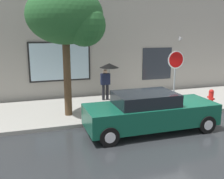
# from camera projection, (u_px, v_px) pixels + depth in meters

# --- Properties ---
(ground_plane) EXTENTS (60.00, 60.00, 0.00)m
(ground_plane) POSITION_uv_depth(u_px,v_px,m) (171.00, 128.00, 9.88)
(ground_plane) COLOR #282B2D
(sidewalk) EXTENTS (20.00, 4.00, 0.15)m
(sidewalk) POSITION_uv_depth(u_px,v_px,m) (139.00, 105.00, 12.65)
(sidewalk) COLOR gray
(sidewalk) RESTS_ON ground
(building_facade) EXTENTS (20.00, 0.67, 7.00)m
(building_facade) POSITION_uv_depth(u_px,v_px,m) (121.00, 32.00, 14.21)
(building_facade) COLOR #9E998E
(building_facade) RESTS_ON ground
(parked_car) EXTENTS (4.71, 1.80, 1.44)m
(parked_car) POSITION_uv_depth(u_px,v_px,m) (150.00, 112.00, 9.41)
(parked_car) COLOR #0F4C38
(parked_car) RESTS_ON ground
(fire_hydrant) EXTENTS (0.30, 0.44, 0.76)m
(fire_hydrant) POSITION_uv_depth(u_px,v_px,m) (211.00, 98.00, 12.17)
(fire_hydrant) COLOR red
(fire_hydrant) RESTS_ON sidewalk
(pedestrian_with_umbrella) EXTENTS (0.96, 0.96, 1.84)m
(pedestrian_with_umbrella) POSITION_uv_depth(u_px,v_px,m) (108.00, 71.00, 12.97)
(pedestrian_with_umbrella) COLOR black
(pedestrian_with_umbrella) RESTS_ON sidewalk
(street_tree) EXTENTS (2.97, 2.52, 5.09)m
(street_tree) POSITION_uv_depth(u_px,v_px,m) (69.00, 18.00, 10.02)
(street_tree) COLOR #4C3823
(street_tree) RESTS_ON sidewalk
(stop_sign) EXTENTS (0.76, 0.10, 2.58)m
(stop_sign) POSITION_uv_depth(u_px,v_px,m) (175.00, 69.00, 11.23)
(stop_sign) COLOR gray
(stop_sign) RESTS_ON sidewalk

